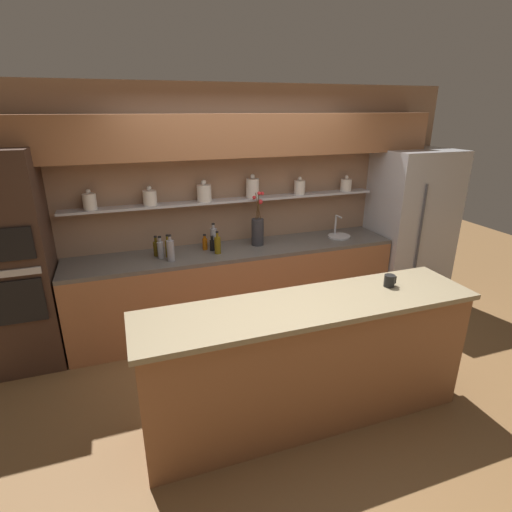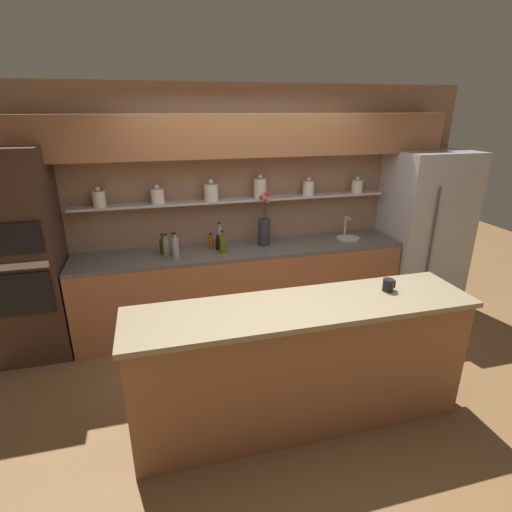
{
  "view_description": "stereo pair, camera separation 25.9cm",
  "coord_description": "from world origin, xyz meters",
  "px_view_note": "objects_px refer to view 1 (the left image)",
  "views": [
    {
      "loc": [
        -1.23,
        -2.67,
        2.35
      ],
      "look_at": [
        -0.14,
        0.44,
        1.12
      ],
      "focal_mm": 28.0,
      "sensor_mm": 36.0,
      "label": 1
    },
    {
      "loc": [
        -0.98,
        -2.75,
        2.35
      ],
      "look_at": [
        -0.14,
        0.44,
        1.12
      ],
      "focal_mm": 28.0,
      "sensor_mm": 36.0,
      "label": 2
    }
  ],
  "objects_px": {
    "bottle_oil_5": "(168,248)",
    "bottle_spirit_2": "(171,250)",
    "oven_tower": "(8,264)",
    "bottle_oil_0": "(218,245)",
    "bottle_sauce_1": "(212,244)",
    "coffee_mug": "(389,281)",
    "refrigerator": "(410,228)",
    "bottle_spirit_7": "(160,249)",
    "bottle_sauce_3": "(205,243)",
    "flower_vase": "(258,230)",
    "sink_fixture": "(339,235)",
    "bottle_oil_6": "(156,248)",
    "bottle_spirit_4": "(214,238)"
  },
  "relations": [
    {
      "from": "bottle_oil_5",
      "to": "bottle_spirit_2",
      "type": "bearing_deg",
      "value": -85.84
    },
    {
      "from": "oven_tower",
      "to": "bottle_oil_0",
      "type": "bearing_deg",
      "value": -1.99
    },
    {
      "from": "bottle_oil_0",
      "to": "bottle_sauce_1",
      "type": "bearing_deg",
      "value": 106.18
    },
    {
      "from": "oven_tower",
      "to": "coffee_mug",
      "type": "relative_size",
      "value": 19.66
    },
    {
      "from": "refrigerator",
      "to": "oven_tower",
      "type": "bearing_deg",
      "value": 179.52
    },
    {
      "from": "bottle_sauce_1",
      "to": "bottle_spirit_7",
      "type": "xyz_separation_m",
      "value": [
        -0.55,
        -0.05,
        0.03
      ]
    },
    {
      "from": "oven_tower",
      "to": "bottle_oil_5",
      "type": "height_order",
      "value": "oven_tower"
    },
    {
      "from": "bottle_sauce_3",
      "to": "flower_vase",
      "type": "bearing_deg",
      "value": -3.56
    },
    {
      "from": "sink_fixture",
      "to": "bottle_sauce_3",
      "type": "xyz_separation_m",
      "value": [
        -1.59,
        0.08,
        0.04
      ]
    },
    {
      "from": "bottle_spirit_2",
      "to": "bottle_sauce_3",
      "type": "relative_size",
      "value": 1.6
    },
    {
      "from": "flower_vase",
      "to": "bottle_oil_6",
      "type": "height_order",
      "value": "flower_vase"
    },
    {
      "from": "refrigerator",
      "to": "bottle_spirit_7",
      "type": "relative_size",
      "value": 8.24
    },
    {
      "from": "flower_vase",
      "to": "bottle_spirit_7",
      "type": "bearing_deg",
      "value": -176.15
    },
    {
      "from": "bottle_oil_0",
      "to": "bottle_oil_6",
      "type": "xyz_separation_m",
      "value": [
        -0.61,
        0.14,
        -0.01
      ]
    },
    {
      "from": "bottle_sauce_1",
      "to": "bottle_oil_5",
      "type": "relative_size",
      "value": 0.68
    },
    {
      "from": "bottle_sauce_1",
      "to": "bottle_oil_6",
      "type": "height_order",
      "value": "bottle_oil_6"
    },
    {
      "from": "flower_vase",
      "to": "coffee_mug",
      "type": "relative_size",
      "value": 5.86
    },
    {
      "from": "flower_vase",
      "to": "bottle_spirit_4",
      "type": "relative_size",
      "value": 2.2
    },
    {
      "from": "flower_vase",
      "to": "coffee_mug",
      "type": "bearing_deg",
      "value": -71.17
    },
    {
      "from": "bottle_sauce_1",
      "to": "bottle_sauce_3",
      "type": "bearing_deg",
      "value": 140.58
    },
    {
      "from": "bottle_oil_0",
      "to": "bottle_spirit_4",
      "type": "height_order",
      "value": "bottle_spirit_4"
    },
    {
      "from": "bottle_spirit_2",
      "to": "oven_tower",
      "type": "bearing_deg",
      "value": 175.05
    },
    {
      "from": "flower_vase",
      "to": "bottle_sauce_3",
      "type": "distance_m",
      "value": 0.6
    },
    {
      "from": "bottle_oil_5",
      "to": "bottle_sauce_3",
      "type": "bearing_deg",
      "value": 13.94
    },
    {
      "from": "sink_fixture",
      "to": "bottle_oil_0",
      "type": "relative_size",
      "value": 1.09
    },
    {
      "from": "refrigerator",
      "to": "coffee_mug",
      "type": "distance_m",
      "value": 2.07
    },
    {
      "from": "oven_tower",
      "to": "bottle_spirit_7",
      "type": "xyz_separation_m",
      "value": [
        1.35,
        -0.01,
        -0.01
      ]
    },
    {
      "from": "bottle_oil_0",
      "to": "bottle_oil_6",
      "type": "height_order",
      "value": "bottle_oil_0"
    },
    {
      "from": "bottle_spirit_2",
      "to": "bottle_sauce_3",
      "type": "distance_m",
      "value": 0.45
    },
    {
      "from": "bottle_sauce_3",
      "to": "bottle_spirit_7",
      "type": "xyz_separation_m",
      "value": [
        -0.48,
        -0.11,
        0.03
      ]
    },
    {
      "from": "sink_fixture",
      "to": "bottle_oil_5",
      "type": "bearing_deg",
      "value": -179.56
    },
    {
      "from": "sink_fixture",
      "to": "bottle_oil_5",
      "type": "xyz_separation_m",
      "value": [
        -1.99,
        -0.02,
        0.07
      ]
    },
    {
      "from": "bottle_oil_6",
      "to": "bottle_spirit_2",
      "type": "bearing_deg",
      "value": -58.63
    },
    {
      "from": "bottle_spirit_4",
      "to": "bottle_oil_5",
      "type": "relative_size",
      "value": 1.17
    },
    {
      "from": "bottle_sauce_3",
      "to": "bottle_oil_0",
      "type": "bearing_deg",
      "value": -58.97
    },
    {
      "from": "flower_vase",
      "to": "coffee_mug",
      "type": "height_order",
      "value": "flower_vase"
    },
    {
      "from": "bottle_oil_5",
      "to": "bottle_spirit_4",
      "type": "bearing_deg",
      "value": 13.29
    },
    {
      "from": "sink_fixture",
      "to": "bottle_oil_5",
      "type": "height_order",
      "value": "sink_fixture"
    },
    {
      "from": "bottle_sauce_1",
      "to": "bottle_spirit_4",
      "type": "relative_size",
      "value": 0.58
    },
    {
      "from": "bottle_spirit_4",
      "to": "bottle_sauce_3",
      "type": "bearing_deg",
      "value": -169.31
    },
    {
      "from": "bottle_spirit_4",
      "to": "flower_vase",
      "type": "bearing_deg",
      "value": -6.57
    },
    {
      "from": "oven_tower",
      "to": "flower_vase",
      "type": "distance_m",
      "value": 2.42
    },
    {
      "from": "bottle_spirit_4",
      "to": "oven_tower",
      "type": "bearing_deg",
      "value": -176.54
    },
    {
      "from": "bottle_sauce_3",
      "to": "bottle_spirit_4",
      "type": "xyz_separation_m",
      "value": [
        0.1,
        0.02,
        0.05
      ]
    },
    {
      "from": "bottle_sauce_1",
      "to": "bottle_sauce_3",
      "type": "distance_m",
      "value": 0.09
    },
    {
      "from": "bottle_oil_0",
      "to": "bottle_spirit_2",
      "type": "xyz_separation_m",
      "value": [
        -0.49,
        -0.06,
        0.02
      ]
    },
    {
      "from": "bottle_spirit_2",
      "to": "bottle_sauce_1",
      "type": "bearing_deg",
      "value": 19.93
    },
    {
      "from": "refrigerator",
      "to": "bottle_oil_5",
      "type": "height_order",
      "value": "refrigerator"
    },
    {
      "from": "refrigerator",
      "to": "bottle_oil_0",
      "type": "height_order",
      "value": "refrigerator"
    },
    {
      "from": "bottle_oil_0",
      "to": "bottle_spirit_7",
      "type": "distance_m",
      "value": 0.58
    }
  ]
}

